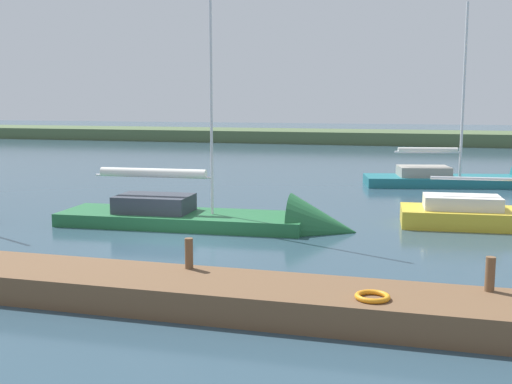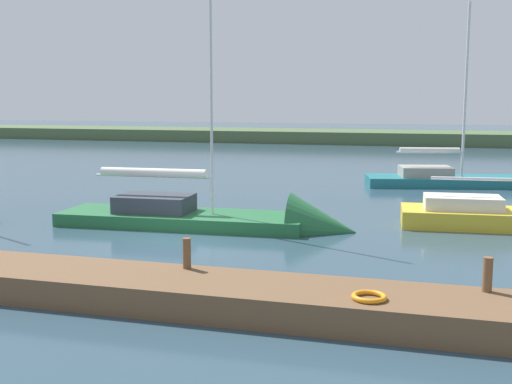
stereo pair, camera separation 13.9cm
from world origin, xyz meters
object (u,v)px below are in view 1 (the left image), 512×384
object	(u,v)px
life_ring_buoy	(372,297)
sailboat_behind_pier	(482,183)
sailboat_outer_mooring	(233,224)
mooring_post_near	(490,274)
mooring_post_far	(189,253)

from	to	relation	value
life_ring_buoy	sailboat_behind_pier	bearing A→B (deg)	-99.26
sailboat_behind_pier	sailboat_outer_mooring	bearing A→B (deg)	-136.45
mooring_post_near	life_ring_buoy	xyz separation A→B (m)	(2.14, 1.11, -0.29)
life_ring_buoy	sailboat_outer_mooring	distance (m)	10.06
mooring_post_far	life_ring_buoy	world-z (taller)	mooring_post_far
mooring_post_far	life_ring_buoy	xyz separation A→B (m)	(-4.08, 1.11, -0.29)
mooring_post_near	mooring_post_far	distance (m)	6.22
mooring_post_near	sailboat_behind_pier	size ratio (longest dim) A/B	0.07
mooring_post_near	sailboat_behind_pier	world-z (taller)	sailboat_behind_pier
sailboat_outer_mooring	mooring_post_far	bearing A→B (deg)	-83.01
mooring_post_far	life_ring_buoy	bearing A→B (deg)	164.75
mooring_post_near	sailboat_outer_mooring	world-z (taller)	sailboat_outer_mooring
mooring_post_far	sailboat_outer_mooring	world-z (taller)	sailboat_outer_mooring
life_ring_buoy	sailboat_outer_mooring	xyz separation A→B (m)	(5.39, -8.47, -0.55)
life_ring_buoy	sailboat_behind_pier	xyz separation A→B (m)	(-3.55, -21.76, -0.50)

